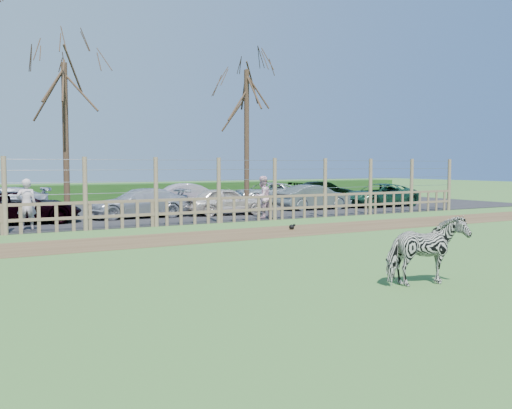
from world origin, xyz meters
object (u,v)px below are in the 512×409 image
car_2 (21,208)px  car_6 (379,195)px  zebra (426,251)px  crow (292,227)px  car_3 (139,203)px  car_13 (324,191)px  tree_right (247,105)px  visitor_b (262,197)px  tree_mid (65,102)px  car_9 (0,201)px  car_4 (226,201)px  visitor_a (26,204)px  car_12 (266,193)px  car_11 (192,195)px  car_5 (314,197)px

car_2 → car_6: same height
zebra → crow: size_ratio=6.24×
car_3 → car_13: size_ratio=1.00×
tree_right → visitor_b: (-2.23, -5.41, -4.34)m
tree_mid → crow: (5.72, -8.72, -4.77)m
car_9 → car_13: size_ratio=1.00×
visitor_b → car_4: 2.23m
tree_right → car_3: (-6.55, -2.65, -4.60)m
visitor_a → car_13: 18.88m
car_12 → visitor_a: bearing=-63.5°
tree_right → car_11: (-2.03, 2.33, -4.60)m
tree_mid → car_4: (6.17, -2.78, -4.23)m
car_3 → car_6: same height
visitor_a → car_2: 2.33m
car_5 → visitor_a: bearing=101.5°
crow → car_11: 11.63m
visitor_b → crow: visitor_b is taller
car_12 → car_13: bearing=92.7°
car_12 → crow: bearing=-26.9°
car_13 → tree_mid: bearing=105.8°
tree_mid → car_9: size_ratio=1.65×
tree_right → car_4: (-2.83, -3.28, -4.60)m
tree_mid → visitor_a: size_ratio=3.96×
car_9 → car_13: 17.68m
car_2 → car_3: bearing=-84.2°
zebra → car_9: bearing=22.9°
visitor_b → car_11: visitor_b is taller
tree_mid → visitor_a: (-2.26, -4.69, -3.96)m
visitor_a → car_5: size_ratio=0.47×
car_11 → car_12: bearing=-93.9°
zebra → car_12: size_ratio=0.35×
tree_mid → visitor_a: 6.54m
car_11 → crow: bearing=179.6°
zebra → car_6: zebra is taller
tree_right → crow: (-3.28, -9.22, -5.14)m
car_5 → car_13: same height
zebra → car_4: size_ratio=0.43×
visitor_b → car_13: size_ratio=0.42×
car_4 → car_5: 5.16m
tree_mid → car_5: bearing=-11.1°
tree_mid → car_3: bearing=-41.2°
crow → car_11: car_11 is taller
visitor_b → car_9: size_ratio=0.42×
car_4 → crow: bearing=-177.1°
visitor_a → car_11: size_ratio=0.47×
visitor_b → visitor_a: bearing=-20.0°
tree_mid → car_6: (15.41, -2.27, -4.23)m
crow → car_3: 7.36m
visitor_a → tree_mid: bearing=-108.0°
tree_mid → car_4: bearing=-24.3°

